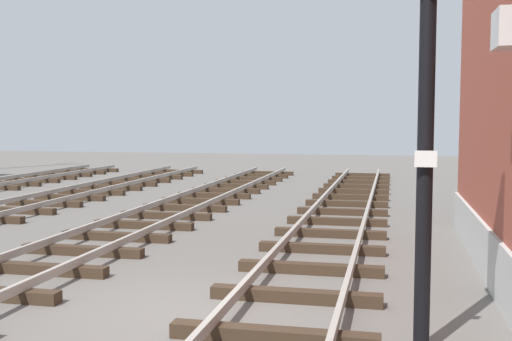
{
  "coord_description": "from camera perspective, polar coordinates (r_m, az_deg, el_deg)",
  "views": [
    {
      "loc": [
        2.66,
        -7.83,
        2.62
      ],
      "look_at": [
        -0.71,
        7.46,
        1.36
      ],
      "focal_mm": 43.42,
      "sensor_mm": 36.0,
      "label": 1
    }
  ],
  "objects": [
    {
      "name": "signal_mast",
      "position": [
        7.14,
        15.5,
        9.26
      ],
      "size": [
        0.36,
        0.4,
        5.1
      ],
      "color": "black",
      "rests_on": "ground"
    },
    {
      "name": "ground_plane",
      "position": [
        8.67,
        -6.18,
        -12.99
      ],
      "size": [
        80.0,
        80.0,
        0.0
      ],
      "primitive_type": "plane",
      "color": "#605B56"
    },
    {
      "name": "track_near_building",
      "position": [
        8.32,
        2.72,
        -12.78
      ],
      "size": [
        2.5,
        44.16,
        0.32
      ],
      "color": "#38281C",
      "rests_on": "ground"
    }
  ]
}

